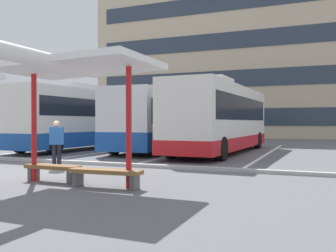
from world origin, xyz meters
name	(u,v)px	position (x,y,z in m)	size (l,w,h in m)	color
ground_plane	(37,171)	(0.00, 0.00, 0.00)	(160.00, 160.00, 0.00)	slate
terminal_building	(239,52)	(0.03, 32.74, 9.64)	(30.59, 11.00, 21.97)	#C6B293
coach_bus_0	(91,120)	(-4.35, 9.63, 1.75)	(2.97, 12.34, 3.77)	silver
coach_bus_1	(168,121)	(0.19, 10.92, 1.64)	(3.12, 12.61, 3.58)	silver
coach_bus_2	(222,119)	(3.83, 9.35, 1.78)	(2.89, 11.20, 3.76)	silver
lane_stripe_0	(69,147)	(-6.12, 9.83, 0.00)	(0.16, 14.00, 0.01)	white
lane_stripe_1	(126,149)	(-2.04, 9.83, 0.00)	(0.16, 14.00, 0.01)	white
lane_stripe_2	(192,151)	(2.04, 9.83, 0.00)	(0.16, 14.00, 0.01)	white
lane_stripe_3	(268,153)	(6.12, 9.83, 0.00)	(0.16, 14.00, 0.01)	white
waiting_shelter_1	(72,68)	(2.84, -1.92, 2.94)	(3.90, 4.41, 3.17)	red
bench_1	(53,169)	(1.94, -1.58, 0.33)	(1.63, 0.48, 0.45)	brown
bench_2	(106,174)	(3.74, -1.83, 0.34)	(1.87, 0.51, 0.45)	brown
platform_kerb	(78,162)	(0.00, 2.24, 0.06)	(44.00, 0.24, 0.12)	#ADADA8
waiting_passenger_0	(57,141)	(0.09, 0.88, 0.95)	(0.52, 0.45, 1.65)	black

